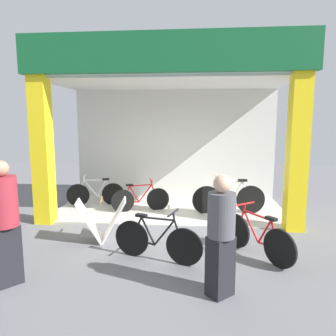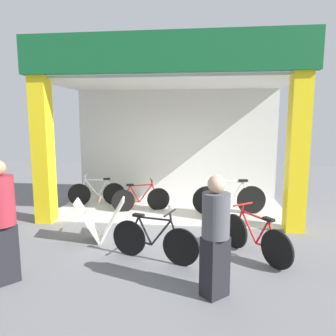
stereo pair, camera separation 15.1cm
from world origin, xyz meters
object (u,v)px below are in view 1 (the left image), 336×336
at_px(bicycle_inside_0, 229,198).
at_px(bicycle_inside_1, 140,199).
at_px(bicycle_parked_1, 257,237).
at_px(pedestrian_2, 221,235).
at_px(bicycle_parked_0, 157,240).
at_px(bicycle_inside_2, 96,193).
at_px(sandwich_board_sign, 102,221).
at_px(pedestrian_0, 5,221).

distance_m(bicycle_inside_0, bicycle_inside_1, 2.15).
relative_size(bicycle_parked_1, pedestrian_2, 0.80).
relative_size(bicycle_parked_0, pedestrian_2, 0.93).
bearing_deg(bicycle_parked_1, bicycle_inside_1, 134.29).
xyz_separation_m(bicycle_inside_1, bicycle_parked_1, (2.36, -2.42, 0.02)).
xyz_separation_m(bicycle_inside_2, pedestrian_2, (2.95, -4.09, 0.48)).
height_order(bicycle_parked_1, sandwich_board_sign, bicycle_parked_1).
relative_size(bicycle_inside_2, pedestrian_2, 0.94).
xyz_separation_m(bicycle_inside_2, bicycle_parked_0, (2.02, -3.15, 0.00)).
bearing_deg(pedestrian_0, bicycle_parked_0, 25.32).
height_order(bicycle_inside_1, bicycle_parked_1, bicycle_parked_1).
bearing_deg(sandwich_board_sign, bicycle_inside_2, 110.41).
distance_m(bicycle_parked_1, pedestrian_2, 1.48).
relative_size(bicycle_inside_0, bicycle_inside_1, 1.26).
xyz_separation_m(bicycle_inside_2, bicycle_parked_1, (3.63, -2.86, 0.01)).
xyz_separation_m(bicycle_inside_0, bicycle_parked_1, (0.21, -2.41, -0.05)).
bearing_deg(bicycle_inside_1, bicycle_inside_0, -0.39).
height_order(sandwich_board_sign, pedestrian_2, pedestrian_2).
bearing_deg(bicycle_inside_2, bicycle_parked_0, -57.38).
bearing_deg(sandwich_board_sign, bicycle_parked_0, -32.74).
relative_size(sandwich_board_sign, pedestrian_2, 0.62).
height_order(bicycle_inside_0, bicycle_parked_0, bicycle_inside_0).
xyz_separation_m(bicycle_inside_2, pedestrian_0, (0.09, -4.06, 0.56)).
height_order(bicycle_inside_2, pedestrian_2, pedestrian_2).
xyz_separation_m(bicycle_inside_0, bicycle_inside_2, (-3.41, 0.46, -0.06)).
height_order(bicycle_inside_0, pedestrian_0, pedestrian_0).
relative_size(bicycle_parked_1, sandwich_board_sign, 1.28).
relative_size(bicycle_inside_2, pedestrian_0, 0.86).
distance_m(bicycle_parked_0, pedestrian_0, 2.20).
relative_size(bicycle_parked_0, sandwich_board_sign, 1.49).
distance_m(bicycle_inside_2, sandwich_board_sign, 2.60).
bearing_deg(pedestrian_2, bicycle_parked_1, 60.95).
bearing_deg(bicycle_inside_0, bicycle_inside_1, 179.61).
bearing_deg(pedestrian_2, sandwich_board_sign, 141.05).
bearing_deg(sandwich_board_sign, bicycle_inside_1, 79.82).
bearing_deg(bicycle_parked_0, bicycle_inside_0, 62.59).
bearing_deg(pedestrian_2, bicycle_inside_0, 82.66).
distance_m(bicycle_inside_0, bicycle_parked_1, 2.41).
relative_size(bicycle_inside_2, bicycle_parked_0, 1.01).
xyz_separation_m(bicycle_inside_0, pedestrian_2, (-0.47, -3.63, 0.42)).
bearing_deg(bicycle_inside_1, pedestrian_0, -107.98).
distance_m(pedestrian_0, pedestrian_2, 2.86).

